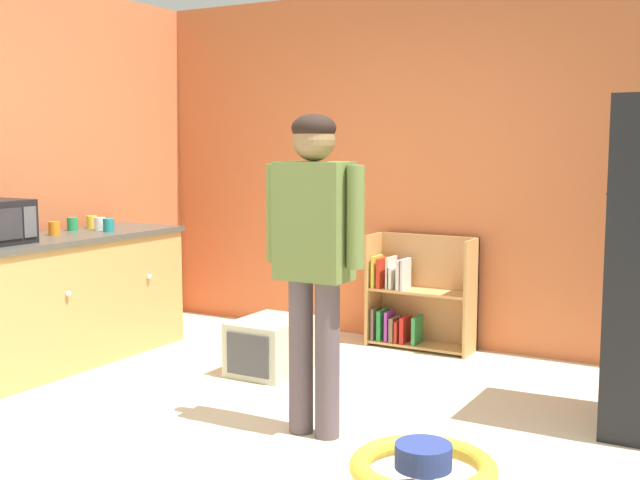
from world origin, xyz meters
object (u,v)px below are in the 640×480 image
kitchen_counter (36,305)px  yellow_cup (92,222)px  standing_person (314,243)px  pet_carrier (271,346)px  white_cup (100,224)px  teal_cup (109,225)px  bookshelf (414,299)px  green_cup (73,224)px  orange_cup (54,228)px

kitchen_counter → yellow_cup: 0.87m
standing_person → pet_carrier: 1.47m
white_cup → yellow_cup: 0.16m
kitchen_counter → white_cup: (-0.02, 0.63, 0.50)m
teal_cup → white_cup: size_ratio=1.00×
pet_carrier → teal_cup: bearing=-173.0°
teal_cup → bookshelf: bearing=34.3°
bookshelf → white_cup: (-1.99, -1.23, 0.58)m
kitchen_counter → pet_carrier: size_ratio=4.32×
bookshelf → green_cup: 2.60m
orange_cup → yellow_cup: (-0.11, 0.46, 0.00)m
standing_person → yellow_cup: (-2.40, 0.81, -0.07)m
standing_person → orange_cup: 2.32m
orange_cup → white_cup: same height
standing_person → white_cup: 2.37m
teal_cup → green_cup: 0.30m
yellow_cup → green_cup: same height
white_cup → yellow_cup: bearing=155.7°
white_cup → green_cup: size_ratio=1.00×
kitchen_counter → yellow_cup: yellow_cup is taller
bookshelf → teal_cup: 2.33m
teal_cup → green_cup: (-0.29, -0.07, 0.00)m
white_cup → orange_cup: bearing=-96.1°
standing_person → pet_carrier: (-0.84, 0.87, -0.84)m
kitchen_counter → green_cup: size_ratio=25.08×
teal_cup → white_cup: same height
kitchen_counter → green_cup: green_cup is taller
pet_carrier → green_cup: green_cup is taller
bookshelf → orange_cup: orange_cup is taller
white_cup → yellow_cup: same height
standing_person → yellow_cup: standing_person is taller
yellow_cup → standing_person: bearing=-18.7°
bookshelf → standing_person: (0.27, -1.98, 0.65)m
standing_person → bookshelf: bearing=97.7°
orange_cup → white_cup: (0.04, 0.39, 0.00)m
teal_cup → white_cup: (-0.12, 0.04, 0.00)m
pet_carrier → orange_cup: (-1.46, -0.51, 0.77)m
standing_person → teal_cup: (-2.13, 0.71, -0.07)m
kitchen_counter → green_cup: (-0.18, 0.52, 0.50)m
pet_carrier → green_cup: bearing=-171.8°
pet_carrier → yellow_cup: size_ratio=5.81×
bookshelf → kitchen_counter: bearing=-136.6°
kitchen_counter → standing_person: (2.24, -0.11, 0.57)m
kitchen_counter → teal_cup: size_ratio=25.08×
yellow_cup → green_cup: size_ratio=1.00×
standing_person → yellow_cup: bearing=161.3°
kitchen_counter → white_cup: bearing=91.4°
orange_cup → teal_cup: (0.16, 0.36, 0.00)m
pet_carrier → teal_cup: teal_cup is taller
pet_carrier → kitchen_counter: bearing=-151.8°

